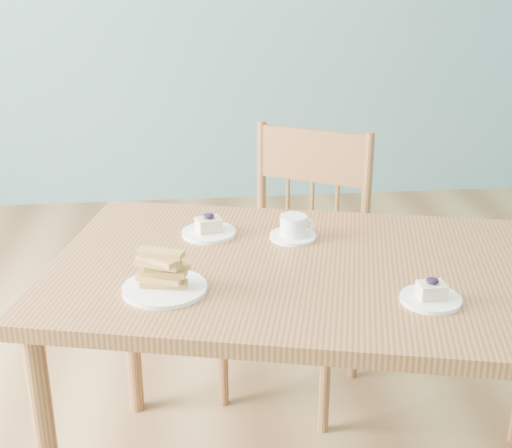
% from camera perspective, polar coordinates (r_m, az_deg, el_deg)
% --- Properties ---
extents(room, '(5.01, 5.01, 2.71)m').
position_cam_1_polar(room, '(1.65, -5.55, 16.98)').
color(room, '#9F7B4A').
rests_on(room, ground).
extents(dining_table, '(1.50, 1.08, 0.73)m').
position_cam_1_polar(dining_table, '(1.82, 5.30, -5.47)').
color(dining_table, '#9D623B').
rests_on(dining_table, ground).
extents(dining_chair, '(0.56, 0.55, 0.91)m').
position_cam_1_polar(dining_chair, '(2.40, 3.30, -3.36)').
color(dining_chair, '#9D623B').
rests_on(dining_chair, ground).
extents(cheesecake_plate_near, '(0.14, 0.14, 0.06)m').
position_cam_1_polar(cheesecake_plate_near, '(1.65, 13.82, -5.57)').
color(cheesecake_plate_near, white).
rests_on(cheesecake_plate_near, dining_table).
extents(cheesecake_plate_far, '(0.15, 0.15, 0.06)m').
position_cam_1_polar(cheesecake_plate_far, '(1.96, -3.79, -0.42)').
color(cheesecake_plate_far, white).
rests_on(cheesecake_plate_far, dining_table).
extents(coffee_cup, '(0.13, 0.13, 0.06)m').
position_cam_1_polar(coffee_cup, '(1.93, 3.02, -0.37)').
color(coffee_cup, white).
rests_on(coffee_cup, dining_table).
extents(biscotti_plate, '(0.20, 0.20, 0.10)m').
position_cam_1_polar(biscotti_plate, '(1.66, -7.35, -4.21)').
color(biscotti_plate, white).
rests_on(biscotti_plate, dining_table).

